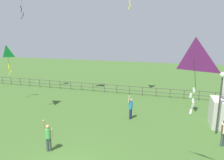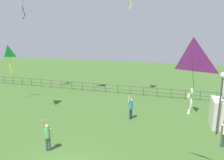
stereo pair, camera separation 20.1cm
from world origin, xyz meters
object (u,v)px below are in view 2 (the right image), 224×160
object	(u,v)px
person_1	(131,107)
person_2	(224,132)
lamppost	(221,90)
person_3	(48,135)
kite_2	(8,53)
kite_0	(192,59)

from	to	relation	value
person_1	person_2	xyz separation A→B (m)	(6.00, -2.38, -0.02)
person_2	lamppost	bearing A→B (deg)	92.51
person_2	person_3	size ratio (longest dim) A/B	0.87
person_2	person_3	distance (m)	10.09
lamppost	kite_2	bearing A→B (deg)	174.66
kite_0	lamppost	bearing A→B (deg)	68.65
person_3	kite_2	distance (m)	11.30
kite_0	person_3	bearing A→B (deg)	171.74
person_2	kite_0	world-z (taller)	kite_0
lamppost	person_3	xyz separation A→B (m)	(-9.45, -4.91, -2.11)
person_1	person_2	world-z (taller)	person_1
kite_0	person_1	bearing A→B (deg)	118.07
person_2	kite_2	xyz separation A→B (m)	(-17.91, 3.23, 3.75)
lamppost	person_3	bearing A→B (deg)	-152.55
lamppost	person_3	distance (m)	10.86
lamppost	person_2	bearing A→B (deg)	-87.49
person_3	kite_0	world-z (taller)	kite_0
person_1	lamppost	bearing A→B (deg)	-7.88
person_2	kite_0	bearing A→B (deg)	-118.64
person_3	kite_2	world-z (taller)	kite_2
lamppost	person_1	world-z (taller)	lamppost
person_3	kite_0	size ratio (longest dim) A/B	0.63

